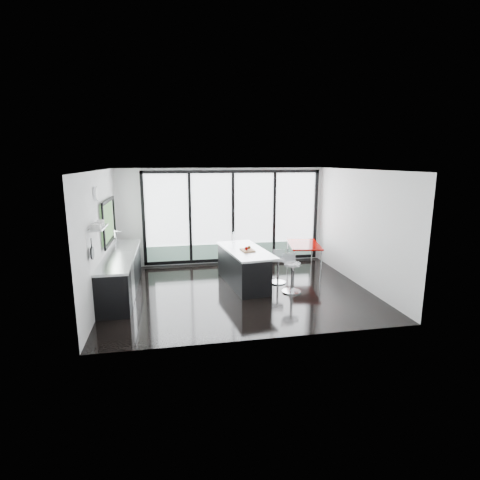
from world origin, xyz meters
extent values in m
cube|color=black|center=(0.00, 0.00, 0.00)|extent=(6.00, 5.00, 0.00)
cube|color=white|center=(0.00, 0.00, 2.80)|extent=(6.00, 5.00, 0.00)
cube|color=silver|center=(0.00, 2.50, 1.40)|extent=(6.00, 0.00, 2.80)
cube|color=white|center=(0.30, 2.47, 1.40)|extent=(5.00, 0.02, 2.50)
cube|color=slate|center=(0.30, 2.43, 0.37)|extent=(5.00, 0.02, 0.44)
cube|color=black|center=(-0.95, 2.43, 1.40)|extent=(0.08, 0.04, 2.50)
cube|color=black|center=(0.30, 2.43, 1.40)|extent=(0.08, 0.04, 2.50)
cube|color=black|center=(1.55, 2.43, 1.40)|extent=(0.08, 0.04, 2.50)
cube|color=silver|center=(0.00, -2.50, 1.40)|extent=(6.00, 0.00, 2.80)
cube|color=silver|center=(-3.00, 0.00, 1.40)|extent=(0.00, 5.00, 2.80)
cube|color=#466E3D|center=(-2.97, 0.90, 1.60)|extent=(0.02, 1.60, 0.90)
cube|color=#AAADAF|center=(-2.87, -0.85, 1.75)|extent=(0.25, 0.80, 0.03)
cylinder|color=white|center=(-2.97, -0.30, 2.35)|extent=(0.04, 0.30, 0.30)
cylinder|color=black|center=(-2.94, -1.25, 1.35)|extent=(0.03, 0.24, 0.24)
cube|color=silver|center=(3.00, 0.00, 1.40)|extent=(0.00, 5.00, 2.80)
cube|color=black|center=(-2.67, 0.40, 0.43)|extent=(0.65, 3.20, 0.87)
cube|color=#AAADAF|center=(-2.67, 0.40, 0.90)|extent=(0.69, 3.24, 0.05)
cube|color=#AAADAF|center=(-2.67, 0.90, 0.90)|extent=(0.45, 0.48, 0.06)
cylinder|color=silver|center=(-2.82, 0.90, 1.14)|extent=(0.02, 0.02, 0.44)
cube|color=#AAADAF|center=(-2.36, -0.35, 0.42)|extent=(0.03, 0.60, 0.80)
cube|color=black|center=(0.19, 0.45, 0.41)|extent=(0.96, 2.16, 0.83)
cube|color=#AAADAF|center=(0.27, 0.45, 0.85)|extent=(1.16, 2.24, 0.05)
cube|color=tan|center=(0.29, 0.31, 0.89)|extent=(0.33, 0.41, 0.03)
sphere|color=#760301|center=(0.25, 0.26, 0.95)|extent=(0.10, 0.10, 0.09)
sphere|color=#4D290A|center=(0.34, 0.37, 0.94)|extent=(0.09, 0.09, 0.08)
cylinder|color=silver|center=(0.09, 1.15, 1.01)|extent=(0.07, 0.07, 0.27)
cylinder|color=silver|center=(1.20, -0.35, 0.35)|extent=(0.54, 0.54, 0.71)
cylinder|color=silver|center=(1.07, 0.37, 0.32)|extent=(0.51, 0.51, 0.64)
cube|color=#880300|center=(2.09, 1.32, 0.38)|extent=(1.06, 1.54, 0.76)
camera|label=1|loc=(-1.53, -8.25, 3.00)|focal=28.00mm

